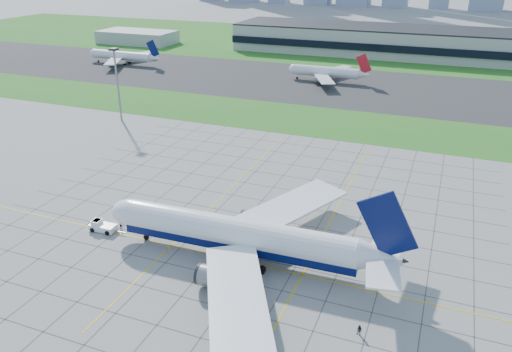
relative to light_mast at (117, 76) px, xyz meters
The scene contains 14 objects.
ground 96.89m from the light_mast, 42.88° to the right, with size 1400.00×1400.00×0.00m, color gray.
grass_median 76.07m from the light_mast, 19.65° to the left, with size 700.00×35.00×0.04m, color #236A1E.
asphalt_taxiway 107.52m from the light_mast, 48.81° to the left, with size 700.00×75.00×0.04m, color #383838.
grass_far 203.13m from the light_mast, 69.78° to the left, with size 700.00×145.00×0.04m, color #236A1E.
apron_markings 90.15m from the light_mast, 37.43° to the right, with size 120.00×130.00×0.03m.
terminal 198.37m from the light_mast, 56.29° to the left, with size 260.00×43.00×15.80m.
service_block 171.09m from the light_mast, 121.83° to the left, with size 50.00×25.00×8.00m, color #B7B7B2.
light_mast is the anchor object (origin of this frame).
airliner 100.66m from the light_mast, 41.41° to the right, with size 61.46×62.24×19.34m.
pushback_tug 81.12m from the light_mast, 57.53° to the right, with size 8.44×3.12×2.34m.
crew_near 81.19m from the light_mast, 54.67° to the right, with size 0.70×0.46×1.92m, color black.
crew_far 129.25m from the light_mast, 38.10° to the right, with size 0.91×0.71×1.88m, color black.
distant_jet_0 102.68m from the light_mast, 124.84° to the left, with size 41.66×42.66×14.08m.
distant_jet_1 101.71m from the light_mast, 57.67° to the left, with size 36.57×42.66×14.08m.
Camera 1 is at (38.51, -77.48, 55.26)m, focal length 35.00 mm.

